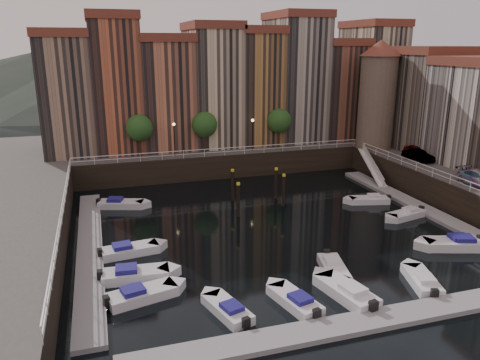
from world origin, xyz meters
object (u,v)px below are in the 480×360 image
object	(u,v)px
car_a	(416,152)
car_b	(418,156)
gangway	(372,165)
corner_tower	(377,93)
boat_left_1	(134,275)
mooring_pilings	(258,190)
boat_left_2	(129,250)
boat_left_0	(141,295)

from	to	relation	value
car_a	car_b	world-z (taller)	car_a
gangway	car_b	world-z (taller)	car_b
corner_tower	car_a	xyz separation A→B (m)	(1.79, -6.43, -6.49)
corner_tower	boat_left_1	bearing A→B (deg)	-146.80
gangway	corner_tower	bearing A→B (deg)	57.20
mooring_pilings	boat_left_2	distance (m)	16.22
gangway	mooring_pilings	world-z (taller)	gangway
boat_left_0	boat_left_2	bearing A→B (deg)	78.09
mooring_pilings	car_a	xyz separation A→B (m)	(21.11, 2.60, 2.06)
gangway	boat_left_1	distance (m)	34.81
corner_tower	boat_left_2	size ratio (longest dim) A/B	2.84
boat_left_0	boat_left_2	xyz separation A→B (m)	(-0.25, 7.32, -0.01)
gangway	boat_left_1	bearing A→B (deg)	-150.39
mooring_pilings	boat_left_2	xyz separation A→B (m)	(-13.88, -8.29, -1.28)
mooring_pilings	boat_left_1	distance (m)	18.77
mooring_pilings	corner_tower	bearing A→B (deg)	25.05
car_b	corner_tower	bearing A→B (deg)	84.95
car_a	car_b	distance (m)	1.95
boat_left_0	boat_left_2	size ratio (longest dim) A/B	1.02
corner_tower	boat_left_1	distance (m)	40.79
corner_tower	boat_left_1	xyz separation A→B (m)	(-33.13, -21.68, -9.81)
mooring_pilings	car_a	distance (m)	21.37
boat_left_2	car_a	xyz separation A→B (m)	(34.99, 10.89, 3.34)
mooring_pilings	boat_left_2	world-z (taller)	mooring_pilings
gangway	boat_left_1	size ratio (longest dim) A/B	1.63
corner_tower	car_b	world-z (taller)	corner_tower
car_a	car_b	xyz separation A→B (m)	(-0.96, -1.70, -0.06)
mooring_pilings	car_b	distance (m)	20.27
boat_left_2	car_b	size ratio (longest dim) A/B	1.23
corner_tower	boat_left_1	world-z (taller)	corner_tower
car_b	car_a	bearing A→B (deg)	49.55
corner_tower	car_a	distance (m)	9.31
mooring_pilings	car_b	world-z (taller)	car_b
corner_tower	mooring_pilings	xyz separation A→B (m)	(-19.32, -9.03, -8.54)
gangway	boat_left_0	bearing A→B (deg)	-146.17
boat_left_2	car_a	size ratio (longest dim) A/B	1.17
boat_left_0	car_a	xyz separation A→B (m)	(34.74, 18.21, 3.33)
gangway	boat_left_2	distance (m)	32.94
car_b	boat_left_1	bearing A→B (deg)	-169.09
corner_tower	mooring_pilings	world-z (taller)	corner_tower
gangway	boat_left_0	size ratio (longest dim) A/B	1.67
boat_left_0	boat_left_2	distance (m)	7.33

